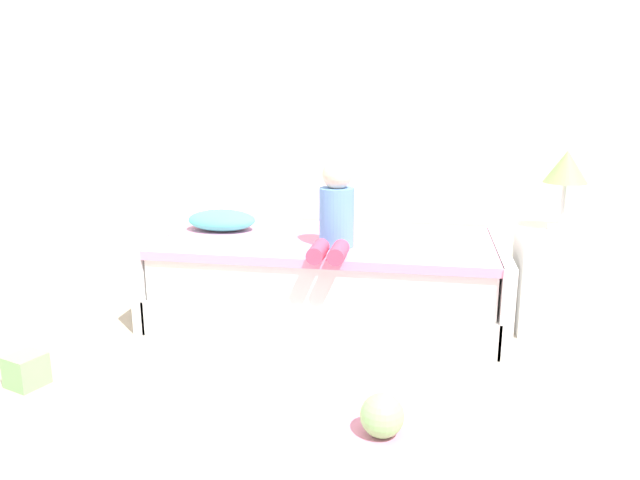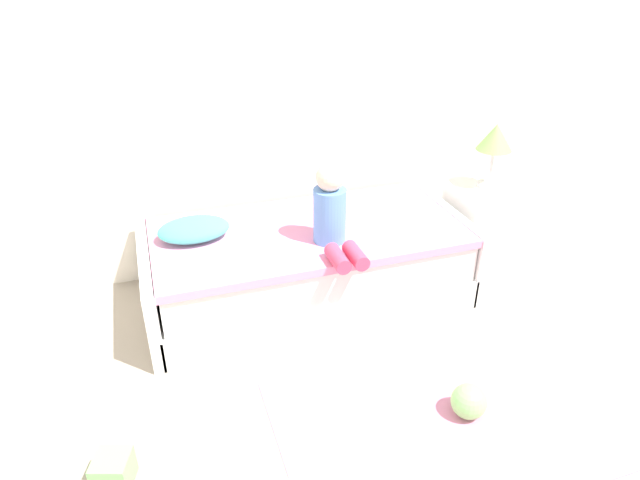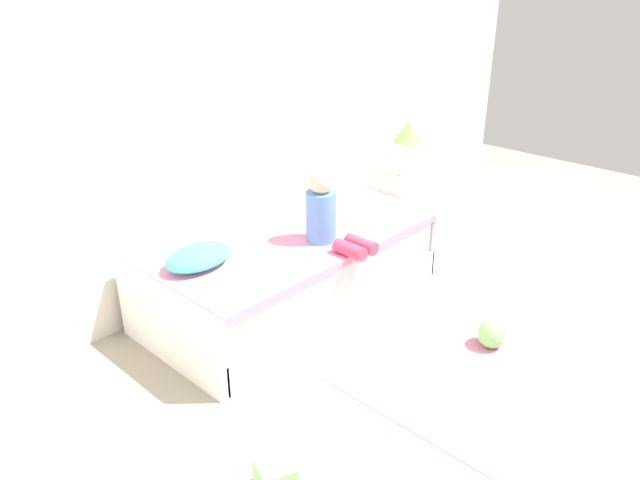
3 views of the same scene
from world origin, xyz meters
name	(u,v)px [view 2 (image 2 of 3)]	position (x,y,z in m)	size (l,w,h in m)	color
wall_rear	(269,60)	(0.00, 2.60, 1.45)	(7.20, 0.10, 2.90)	silver
bed	(308,263)	(0.07, 2.00, 0.25)	(2.11, 1.00, 0.50)	white
nightstand	(482,224)	(1.42, 2.05, 0.30)	(0.44, 0.44, 0.60)	white
table_lamp	(495,140)	(1.42, 2.05, 0.94)	(0.24, 0.24, 0.45)	silver
child_figure	(332,213)	(0.15, 1.77, 0.70)	(0.20, 0.51, 0.50)	#598CD1
pillow	(194,229)	(-0.64, 2.10, 0.56)	(0.44, 0.30, 0.13)	#4CCCBC
toy_ball	(469,401)	(0.51, 0.70, 0.09)	(0.18, 0.18, 0.18)	#7FD872
area_rug	(437,422)	(0.34, 0.70, 0.00)	(1.60, 1.10, 0.01)	pink
toy_block	(113,471)	(-1.19, 0.84, 0.08)	(0.16, 0.16, 0.16)	#7FD872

